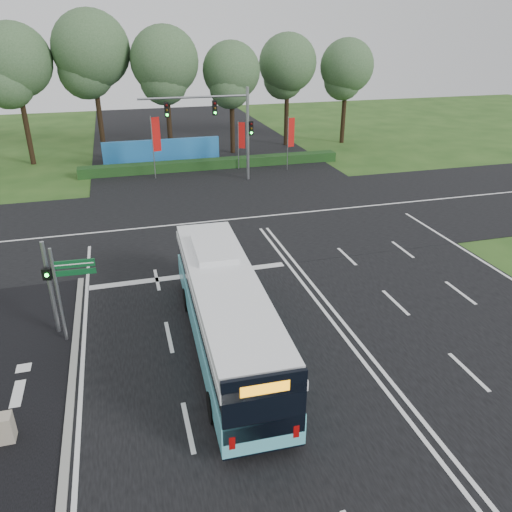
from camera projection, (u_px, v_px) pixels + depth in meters
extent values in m
plane|color=#254918|center=(326.00, 314.00, 21.10)|extent=(120.00, 120.00, 0.00)
cube|color=black|center=(326.00, 314.00, 21.09)|extent=(20.00, 120.00, 0.04)
cube|color=black|center=(252.00, 218.00, 31.58)|extent=(120.00, 14.00, 0.05)
cube|color=gray|center=(70.00, 404.00, 15.99)|extent=(0.25, 18.00, 0.12)
cube|color=#5CC7D6|center=(226.00, 326.00, 18.43)|extent=(2.71, 11.38, 1.04)
cube|color=black|center=(226.00, 337.00, 18.62)|extent=(2.69, 11.32, 0.28)
cube|color=black|center=(225.00, 304.00, 18.03)|extent=(2.61, 11.21, 0.90)
cube|color=white|center=(225.00, 290.00, 17.79)|extent=(2.71, 11.38, 0.33)
cube|color=white|center=(225.00, 282.00, 17.65)|extent=(2.65, 10.92, 0.33)
cube|color=white|center=(214.00, 248.00, 19.61)|extent=(1.60, 2.87, 0.24)
cube|color=black|center=(264.00, 407.00, 13.08)|extent=(2.29, 0.19, 2.07)
cube|color=orange|center=(265.00, 388.00, 12.77)|extent=(1.32, 0.10, 0.33)
cylinder|color=black|center=(187.00, 300.00, 21.23)|extent=(0.29, 0.99, 0.98)
cylinder|color=black|center=(237.00, 294.00, 21.70)|extent=(0.29, 0.99, 0.98)
cylinder|color=black|center=(213.00, 407.00, 15.25)|extent=(0.29, 0.99, 0.98)
cylinder|color=black|center=(282.00, 396.00, 15.73)|extent=(0.29, 0.99, 0.98)
cylinder|color=gray|center=(51.00, 289.00, 19.02)|extent=(0.16, 0.16, 3.93)
cube|color=black|center=(47.00, 274.00, 18.55)|extent=(0.35, 0.27, 0.45)
sphere|color=#19F233|center=(47.00, 275.00, 18.47)|extent=(0.16, 0.16, 0.16)
cylinder|color=gray|center=(59.00, 296.00, 18.52)|extent=(0.12, 0.12, 3.91)
cube|color=#0C4721|center=(74.00, 264.00, 18.13)|extent=(1.47, 0.14, 0.29)
cube|color=#0C4721|center=(75.00, 272.00, 18.27)|extent=(1.47, 0.14, 0.21)
cube|color=white|center=(74.00, 264.00, 18.10)|extent=(1.37, 0.09, 0.04)
cube|color=#A89C88|center=(4.00, 429.00, 14.45)|extent=(0.57, 0.47, 0.94)
cylinder|color=gray|center=(153.00, 148.00, 38.64)|extent=(0.08, 0.08, 4.87)
cube|color=red|center=(156.00, 134.00, 38.39)|extent=(0.63, 0.24, 2.60)
cylinder|color=gray|center=(238.00, 146.00, 41.51)|extent=(0.06, 0.06, 3.99)
cube|color=red|center=(242.00, 135.00, 41.15)|extent=(0.52, 0.18, 2.13)
cylinder|color=gray|center=(288.00, 144.00, 41.06)|extent=(0.07, 0.07, 4.39)
cube|color=red|center=(291.00, 132.00, 40.82)|extent=(0.58, 0.19, 2.34)
cylinder|color=gray|center=(248.00, 135.00, 38.03)|extent=(0.24, 0.24, 7.00)
cylinder|color=gray|center=(194.00, 97.00, 35.83)|extent=(8.00, 0.16, 0.16)
cube|color=black|center=(215.00, 108.00, 36.54)|extent=(0.32, 0.28, 1.05)
cube|color=black|center=(167.00, 110.00, 35.68)|extent=(0.32, 0.28, 1.05)
cube|color=black|center=(251.00, 128.00, 37.88)|extent=(0.32, 0.28, 1.05)
cube|color=#153B16|center=(213.00, 164.00, 42.34)|extent=(22.00, 1.20, 0.80)
cube|color=#2270BC|center=(162.00, 152.00, 43.26)|extent=(10.00, 0.30, 2.20)
cylinder|color=black|center=(25.00, 117.00, 42.21)|extent=(0.44, 0.44, 8.10)
sphere|color=#345230|center=(14.00, 60.00, 40.33)|extent=(5.97, 5.97, 5.97)
cylinder|color=black|center=(99.00, 109.00, 44.05)|extent=(0.44, 0.44, 8.79)
sphere|color=#345230|center=(91.00, 49.00, 42.01)|extent=(6.48, 6.48, 6.48)
cylinder|color=black|center=(168.00, 113.00, 44.45)|extent=(0.44, 0.44, 7.93)
sphere|color=#345230|center=(165.00, 61.00, 42.61)|extent=(5.84, 5.84, 5.84)
cylinder|color=black|center=(232.00, 115.00, 46.25)|extent=(0.44, 0.44, 7.03)
sphere|color=#345230|center=(231.00, 71.00, 44.62)|extent=(5.18, 5.18, 5.18)
cylinder|color=black|center=(287.00, 107.00, 49.22)|extent=(0.44, 0.44, 7.45)
sphere|color=#345230|center=(288.00, 63.00, 47.48)|extent=(5.49, 5.49, 5.49)
cylinder|color=black|center=(344.00, 107.00, 50.46)|extent=(0.44, 0.44, 7.11)
sphere|color=#345230|center=(347.00, 66.00, 48.80)|extent=(5.24, 5.24, 5.24)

